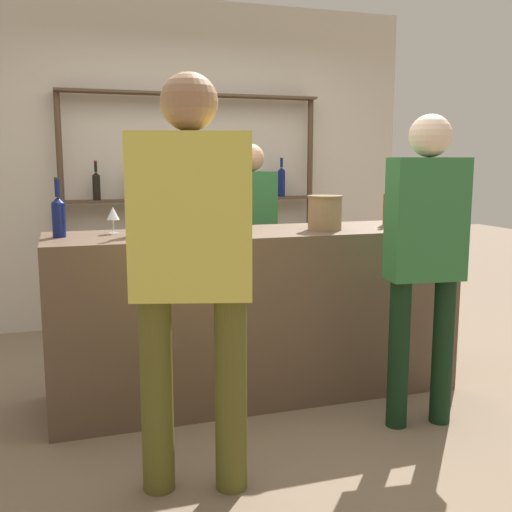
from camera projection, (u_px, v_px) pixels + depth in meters
name	position (u px, v px, depth m)	size (l,w,h in m)	color
ground_plane	(256.00, 392.00, 3.75)	(16.00, 16.00, 0.00)	#7A6651
bar_counter	(256.00, 313.00, 3.67)	(2.45, 0.67, 1.02)	brown
back_wall	(189.00, 165.00, 5.35)	(4.05, 0.12, 2.80)	beige
back_shelf	(194.00, 175.00, 5.19)	(2.25, 0.18, 2.00)	#4C3828
counter_bottle_0	(58.00, 215.00, 3.28)	(0.07, 0.07, 0.33)	#0F1956
counter_bottle_1	(135.00, 214.00, 3.32)	(0.09, 0.09, 0.34)	black
counter_bottle_2	(390.00, 205.00, 3.91)	(0.08, 0.08, 0.33)	brown
wine_glass	(113.00, 214.00, 3.44)	(0.07, 0.07, 0.16)	silver
ice_bucket	(325.00, 213.00, 3.62)	(0.22, 0.22, 0.21)	#846647
customer_left	(192.00, 256.00, 2.49)	(0.54, 0.35, 1.78)	brown
server_behind_counter	(251.00, 228.00, 4.53)	(0.41, 0.25, 1.56)	black
customer_right	(426.00, 245.00, 3.15)	(0.42, 0.22, 1.67)	black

